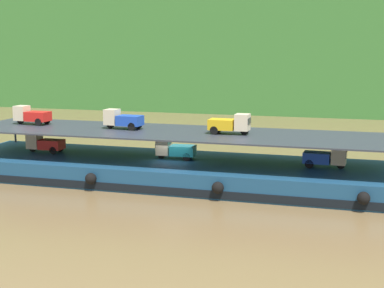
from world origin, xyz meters
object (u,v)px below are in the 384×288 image
mini_truck_lower_stern (45,143)px  mini_truck_lower_mid (326,157)px  cargo_barge (174,171)px  mini_truck_upper_mid (123,119)px  mini_truck_upper_fore (230,124)px  mini_truck_lower_aft (175,149)px  mini_truck_upper_stern (31,115)px

mini_truck_lower_stern → mini_truck_lower_mid: 20.38m
cargo_barge → mini_truck_upper_mid: size_ratio=11.37×
cargo_barge → mini_truck_upper_fore: size_ratio=11.52×
mini_truck_lower_aft → mini_truck_upper_fore: 4.50m
mini_truck_upper_mid → mini_truck_upper_fore: size_ratio=1.01×
cargo_barge → mini_truck_lower_mid: 10.36m
mini_truck_upper_stern → mini_truck_upper_fore: (15.41, -0.49, 0.00)m
cargo_barge → mini_truck_lower_stern: 10.23m
cargo_barge → mini_truck_lower_aft: (-0.05, 0.45, 1.44)m
mini_truck_lower_stern → mini_truck_lower_mid: size_ratio=0.99×
mini_truck_upper_mid → mini_truck_upper_fore: 7.85m
mini_truck_lower_stern → mini_truck_lower_mid: same height
mini_truck_upper_mid → mini_truck_upper_stern: bearing=177.7°
mini_truck_lower_mid → mini_truck_upper_stern: (-21.69, 0.03, 2.00)m
mini_truck_lower_stern → mini_truck_lower_mid: (20.37, 0.44, 0.00)m
mini_truck_upper_stern → mini_truck_upper_fore: 15.42m
mini_truck_upper_mid → mini_truck_lower_aft: bearing=3.3°
mini_truck_lower_mid → mini_truck_upper_fore: mini_truck_upper_fore is taller
mini_truck_lower_stern → mini_truck_lower_aft: (10.08, 0.38, 0.00)m
mini_truck_upper_stern → mini_truck_upper_fore: same height
cargo_barge → mini_truck_upper_fore: 5.25m
mini_truck_lower_aft → mini_truck_upper_mid: bearing=-176.7°
mini_truck_lower_stern → mini_truck_upper_mid: mini_truck_upper_mid is taller
mini_truck_lower_mid → mini_truck_lower_stern: bearing=-178.8°
mini_truck_lower_stern → mini_truck_upper_mid: (6.25, 0.16, 2.00)m
mini_truck_upper_stern → mini_truck_lower_aft: bearing=-0.4°
cargo_barge → mini_truck_lower_stern: mini_truck_lower_stern is taller
mini_truck_upper_mid → mini_truck_upper_fore: (7.85, -0.18, 0.00)m
mini_truck_upper_stern → mini_truck_upper_mid: 7.57m
mini_truck_lower_aft → mini_truck_upper_fore: mini_truck_upper_fore is taller
cargo_barge → mini_truck_upper_stern: bearing=177.3°
cargo_barge → mini_truck_lower_aft: bearing=96.0°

